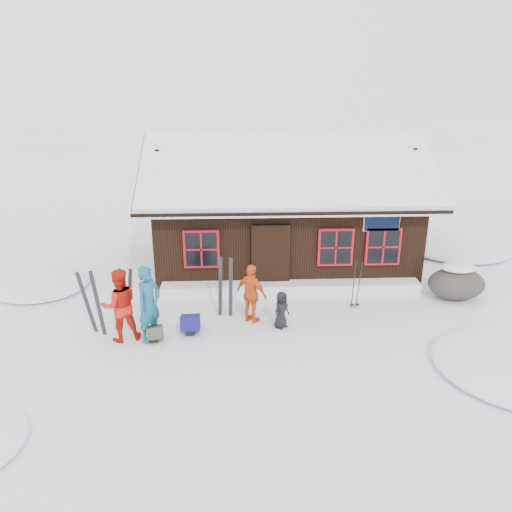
% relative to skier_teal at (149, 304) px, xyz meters
% --- Properties ---
extents(ground, '(120.00, 120.00, 0.00)m').
position_rel_skier_teal_xyz_m(ground, '(2.19, 0.35, -0.95)').
color(ground, white).
rests_on(ground, ground).
extents(mountain_hut, '(8.90, 6.09, 4.42)m').
position_rel_skier_teal_xyz_m(mountain_hut, '(3.69, 5.33, 0.62)').
color(mountain_hut, black).
rests_on(mountain_hut, ground).
extents(snow_drift, '(7.60, 0.60, 0.35)m').
position_rel_skier_teal_xyz_m(snow_drift, '(3.69, 2.60, -0.78)').
color(snow_drift, white).
rests_on(snow_drift, ground).
extents(snow_mounds, '(20.60, 13.20, 0.48)m').
position_rel_skier_teal_xyz_m(snow_mounds, '(3.84, 2.21, -0.95)').
color(snow_mounds, white).
rests_on(snow_mounds, ground).
extents(skier_teal, '(0.77, 0.83, 1.91)m').
position_rel_skier_teal_xyz_m(skier_teal, '(0.00, 0.00, 0.00)').
color(skier_teal, '#17546D').
rests_on(skier_teal, ground).
extents(skier_orange_left, '(1.07, 0.96, 1.83)m').
position_rel_skier_teal_xyz_m(skier_orange_left, '(-0.70, 0.04, -0.04)').
color(skier_orange_left, red).
rests_on(skier_orange_left, ground).
extents(skier_orange_right, '(0.96, 0.89, 1.59)m').
position_rel_skier_teal_xyz_m(skier_orange_right, '(2.47, 0.83, -0.16)').
color(skier_orange_right, '#DB5016').
rests_on(skier_orange_right, ground).
extents(skier_crouched, '(0.56, 0.56, 0.98)m').
position_rel_skier_teal_xyz_m(skier_crouched, '(3.21, 0.49, -0.46)').
color(skier_crouched, black).
rests_on(skier_crouched, ground).
extents(boulder, '(1.62, 1.21, 0.94)m').
position_rel_skier_teal_xyz_m(boulder, '(8.39, 2.06, -0.47)').
color(boulder, '#453E37').
rests_on(boulder, ground).
extents(ski_pair_left, '(0.51, 0.19, 1.60)m').
position_rel_skier_teal_xyz_m(ski_pair_left, '(-0.77, 0.81, -0.20)').
color(ski_pair_left, black).
rests_on(ski_pair_left, ground).
extents(ski_pair_mid, '(0.62, 0.21, 1.70)m').
position_rel_skier_teal_xyz_m(ski_pair_mid, '(-1.45, 0.40, -0.15)').
color(ski_pair_mid, black).
rests_on(ski_pair_mid, ground).
extents(ski_pair_right, '(0.42, 0.15, 1.72)m').
position_rel_skier_teal_xyz_m(ski_pair_right, '(1.80, 1.21, -0.14)').
color(ski_pair_right, black).
rests_on(ski_pair_right, ground).
extents(ski_poles, '(0.25, 0.12, 1.40)m').
position_rel_skier_teal_xyz_m(ski_poles, '(5.36, 1.56, -0.29)').
color(ski_poles, black).
rests_on(ski_poles, ground).
extents(backpack_blue, '(0.51, 0.66, 0.34)m').
position_rel_skier_teal_xyz_m(backpack_blue, '(0.92, 0.35, -0.78)').
color(backpack_blue, '#131454').
rests_on(backpack_blue, ground).
extents(backpack_olive, '(0.49, 0.59, 0.28)m').
position_rel_skier_teal_xyz_m(backpack_olive, '(0.09, -0.03, -0.81)').
color(backpack_olive, '#403F2D').
rests_on(backpack_olive, ground).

